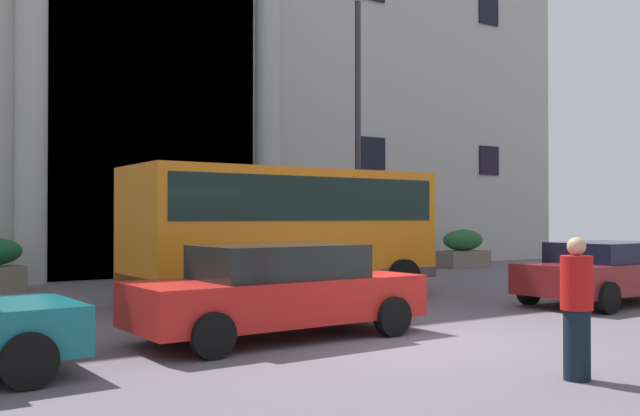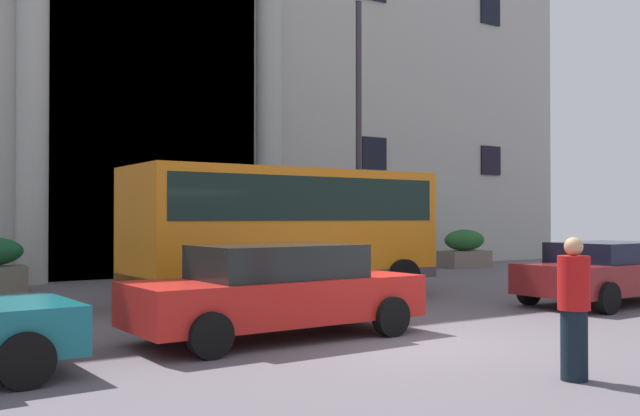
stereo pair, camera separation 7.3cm
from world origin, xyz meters
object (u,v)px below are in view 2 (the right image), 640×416
(hedge_planter_entrance_left, at_px, (465,249))
(lamppost_plaza_centre, at_px, (359,112))
(parked_sedan_second, at_px, (607,272))
(motorcycle_far_end, at_px, (214,296))
(bus_stop_sign, at_px, (387,226))
(hedge_planter_far_west, at_px, (199,259))
(hedge_planter_entrance_right, at_px, (296,254))
(pedestrian_man_red_shirt, at_px, (574,308))
(orange_minibus, at_px, (284,223))
(parked_coupe_end, at_px, (277,290))

(hedge_planter_entrance_left, bearing_deg, lamppost_plaza_centre, -161.71)
(parked_sedan_second, bearing_deg, hedge_planter_entrance_left, 58.40)
(lamppost_plaza_centre, bearing_deg, motorcycle_far_end, -142.60)
(bus_stop_sign, xyz_separation_m, hedge_planter_far_west, (-4.71, 2.48, -0.91))
(hedge_planter_entrance_left, height_order, lamppost_plaza_centre, lamppost_plaza_centre)
(bus_stop_sign, relative_size, hedge_planter_entrance_right, 1.28)
(bus_stop_sign, bearing_deg, pedestrian_man_red_shirt, -118.18)
(parked_sedan_second, height_order, lamppost_plaza_centre, lamppost_plaza_centre)
(parked_sedan_second, height_order, motorcycle_far_end, parked_sedan_second)
(hedge_planter_far_west, distance_m, hedge_planter_entrance_right, 3.28)
(orange_minibus, distance_m, lamppost_plaza_centre, 6.41)
(bus_stop_sign, height_order, motorcycle_far_end, bus_stop_sign)
(hedge_planter_far_west, relative_size, hedge_planter_entrance_right, 1.02)
(parked_sedan_second, height_order, pedestrian_man_red_shirt, pedestrian_man_red_shirt)
(parked_sedan_second, xyz_separation_m, motorcycle_far_end, (-8.11, 2.21, -0.24))
(parked_coupe_end, bearing_deg, orange_minibus, 56.97)
(hedge_planter_entrance_left, distance_m, pedestrian_man_red_shirt, 18.30)
(hedge_planter_far_west, relative_size, motorcycle_far_end, 1.02)
(bus_stop_sign, bearing_deg, lamppost_plaza_centre, 99.30)
(motorcycle_far_end, bearing_deg, pedestrian_man_red_shirt, -78.53)
(hedge_planter_entrance_left, bearing_deg, parked_coupe_end, -144.13)
(hedge_planter_entrance_right, bearing_deg, motorcycle_far_end, -130.07)
(hedge_planter_far_west, relative_size, parked_sedan_second, 0.48)
(hedge_planter_far_west, height_order, hedge_planter_entrance_left, hedge_planter_far_west)
(parked_sedan_second, relative_size, motorcycle_far_end, 2.12)
(parked_coupe_end, height_order, motorcycle_far_end, parked_coupe_end)
(bus_stop_sign, relative_size, hedge_planter_entrance_left, 1.36)
(hedge_planter_entrance_left, height_order, motorcycle_far_end, hedge_planter_entrance_left)
(hedge_planter_entrance_right, bearing_deg, bus_stop_sign, -61.68)
(orange_minibus, xyz_separation_m, bus_stop_sign, (4.62, 2.15, -0.11))
(orange_minibus, distance_m, pedestrian_man_red_shirt, 8.66)
(hedge_planter_entrance_left, height_order, pedestrian_man_red_shirt, pedestrian_man_red_shirt)
(orange_minibus, relative_size, pedestrian_man_red_shirt, 4.25)
(orange_minibus, height_order, hedge_planter_entrance_left, orange_minibus)
(hedge_planter_entrance_right, bearing_deg, hedge_planter_far_west, -176.74)
(hedge_planter_entrance_left, bearing_deg, orange_minibus, -153.47)
(parked_coupe_end, relative_size, pedestrian_man_red_shirt, 2.83)
(pedestrian_man_red_shirt, bearing_deg, parked_sedan_second, 51.64)
(bus_stop_sign, relative_size, parked_coupe_end, 0.57)
(hedge_planter_entrance_left, distance_m, motorcycle_far_end, 15.42)
(lamppost_plaza_centre, bearing_deg, hedge_planter_entrance_left, 18.29)
(hedge_planter_entrance_right, height_order, hedge_planter_entrance_left, hedge_planter_entrance_right)
(hedge_planter_entrance_right, xyz_separation_m, parked_sedan_second, (2.25, -9.18, -0.04))
(orange_minibus, height_order, hedge_planter_entrance_right, orange_minibus)
(parked_coupe_end, bearing_deg, hedge_planter_entrance_right, 55.66)
(hedge_planter_entrance_right, height_order, parked_coupe_end, hedge_planter_entrance_right)
(hedge_planter_entrance_right, distance_m, motorcycle_far_end, 9.11)
(hedge_planter_entrance_left, relative_size, lamppost_plaza_centre, 0.22)
(parked_coupe_end, distance_m, parked_sedan_second, 8.01)
(bus_stop_sign, xyz_separation_m, hedge_planter_entrance_right, (-1.44, 2.66, -0.87))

